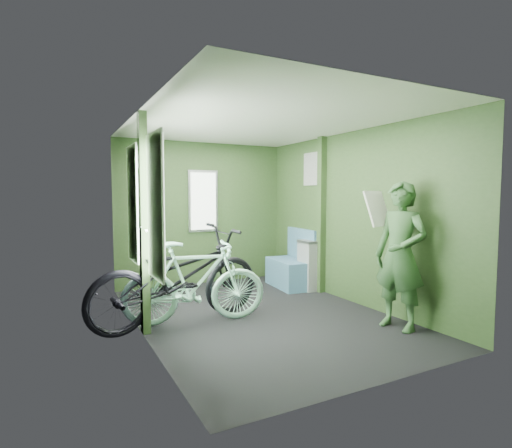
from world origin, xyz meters
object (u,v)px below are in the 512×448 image
(bicycle_black, at_px, (180,324))
(waste_box, at_px, (309,265))
(bicycle_mint, at_px, (196,325))
(passenger, at_px, (400,255))
(bench_seat, at_px, (291,270))

(bicycle_black, distance_m, waste_box, 2.36)
(bicycle_mint, relative_size, passenger, 1.00)
(bicycle_mint, bearing_deg, bicycle_black, 72.96)
(bench_seat, bearing_deg, bicycle_black, -149.30)
(passenger, bearing_deg, bicycle_mint, -132.34)
(waste_box, bearing_deg, bicycle_mint, -159.65)
(waste_box, bearing_deg, passenger, -94.18)
(bicycle_black, xyz_separation_m, passenger, (2.09, -1.21, 0.80))
(bicycle_black, height_order, passenger, passenger)
(waste_box, bearing_deg, bench_seat, 110.03)
(bicycle_black, height_order, bench_seat, bench_seat)
(bicycle_black, relative_size, bench_seat, 2.27)
(bicycle_mint, xyz_separation_m, passenger, (1.93, -1.13, 0.80))
(bench_seat, bearing_deg, passenger, -85.25)
(bicycle_black, bearing_deg, waste_box, -83.45)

